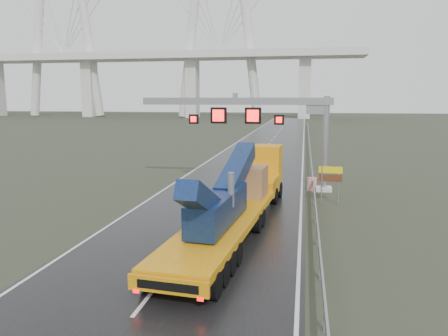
% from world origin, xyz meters
% --- Properties ---
extents(ground, '(400.00, 400.00, 0.00)m').
position_xyz_m(ground, '(0.00, 0.00, 0.00)').
color(ground, '#333827').
rests_on(ground, ground).
extents(road, '(11.00, 200.00, 0.02)m').
position_xyz_m(road, '(0.00, 40.00, 0.01)').
color(road, black).
rests_on(road, ground).
extents(guardrail, '(0.20, 140.00, 1.40)m').
position_xyz_m(guardrail, '(6.10, 30.00, 0.70)').
color(guardrail, gray).
rests_on(guardrail, ground).
extents(sign_gantry, '(14.90, 1.20, 7.42)m').
position_xyz_m(sign_gantry, '(2.10, 17.99, 5.61)').
color(sign_gantry, silver).
rests_on(sign_gantry, ground).
extents(heavy_haul_truck, '(4.32, 19.22, 4.48)m').
position_xyz_m(heavy_haul_truck, '(1.92, 8.61, 1.74)').
color(heavy_haul_truck, orange).
rests_on(heavy_haul_truck, ground).
extents(exit_sign_pair, '(1.53, 0.15, 2.63)m').
position_xyz_m(exit_sign_pair, '(7.10, 13.56, 1.84)').
color(exit_sign_pair, gray).
rests_on(exit_sign_pair, ground).
extents(striped_barrier, '(0.69, 0.52, 1.05)m').
position_xyz_m(striped_barrier, '(6.00, 17.81, 0.52)').
color(striped_barrier, red).
rests_on(striped_barrier, ground).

